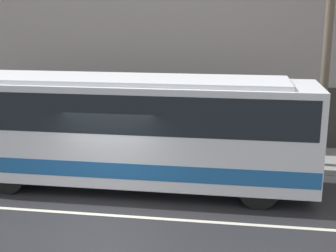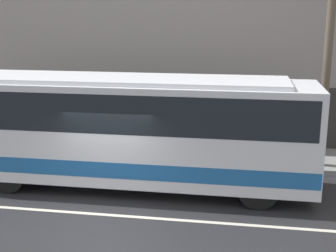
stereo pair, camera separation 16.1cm
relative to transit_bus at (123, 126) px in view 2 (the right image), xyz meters
name	(u,v)px [view 2 (the right image)]	position (x,y,z in m)	size (l,w,h in m)	color
ground_plane	(100,214)	(-0.08, -2.15, -1.86)	(60.00, 60.00, 0.00)	#262628
sidewalk	(144,152)	(-0.08, 3.17, -1.77)	(60.00, 2.64, 0.18)	gray
building_facade	(151,23)	(-0.08, 4.63, 2.84)	(60.00, 0.35, 9.75)	gray
lane_stripe	(100,214)	(-0.08, -2.15, -1.86)	(54.00, 0.14, 0.01)	beige
transit_bus	(123,126)	(0.00, 0.00, 0.00)	(11.17, 2.52, 3.30)	silver
utility_pole_near	(328,51)	(6.04, 2.43, 2.08)	(0.26, 0.26, 7.52)	brown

